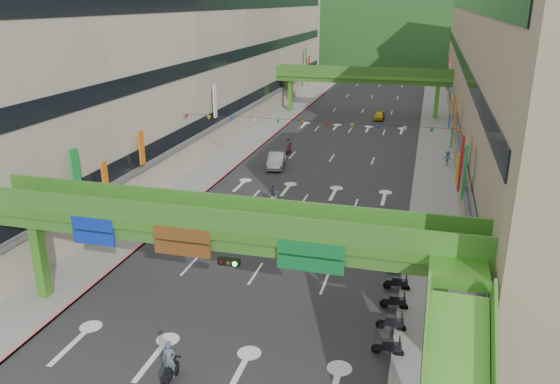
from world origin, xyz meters
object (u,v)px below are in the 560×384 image
at_px(car_yellow, 379,115).
at_px(car_silver, 276,160).
at_px(scooter_rider_mid, 312,243).
at_px(scooter_rider_near, 170,364).
at_px(overpass_near, 231,243).
at_px(pedestrian_red, 418,233).

bearing_deg(car_yellow, car_silver, -106.63).
bearing_deg(scooter_rider_mid, scooter_rider_near, -104.06).
height_order(overpass_near, car_silver, overpass_near).
height_order(scooter_rider_mid, pedestrian_red, scooter_rider_mid).
bearing_deg(car_yellow, pedestrian_red, -81.06).
relative_size(scooter_rider_near, car_silver, 0.47).
bearing_deg(pedestrian_red, overpass_near, -143.52).
height_order(scooter_rider_mid, car_silver, scooter_rider_mid).
bearing_deg(car_silver, overpass_near, -87.93).
bearing_deg(pedestrian_red, scooter_rider_near, -140.58).
bearing_deg(scooter_rider_mid, car_yellow, 89.88).
xyz_separation_m(scooter_rider_mid, car_yellow, (0.10, 46.83, -0.45)).
bearing_deg(scooter_rider_mid, overpass_near, -101.80).
relative_size(overpass_near, pedestrian_red, 16.16).
distance_m(overpass_near, pedestrian_red, 17.10).
height_order(overpass_near, pedestrian_red, overpass_near).
xyz_separation_m(scooter_rider_near, car_silver, (-4.41, 34.00, -0.26)).
distance_m(car_silver, car_yellow, 28.18).
bearing_deg(pedestrian_red, scooter_rider_mid, -169.65).
bearing_deg(scooter_rider_near, car_silver, 97.40).
xyz_separation_m(scooter_rider_near, scooter_rider_mid, (3.55, 14.17, 0.07)).
height_order(scooter_rider_near, car_yellow, scooter_rider_near).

